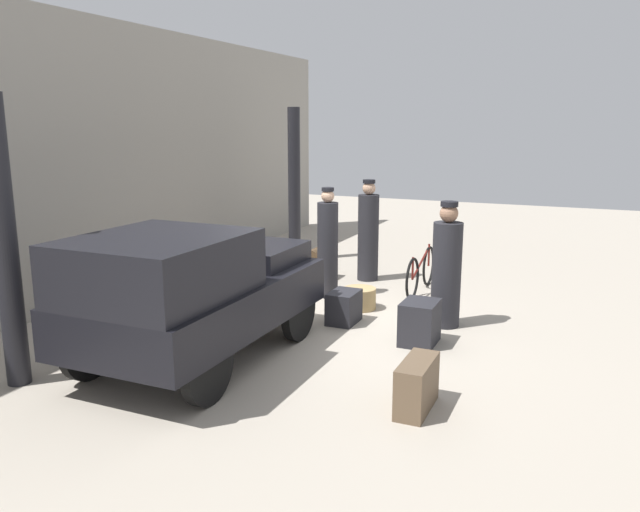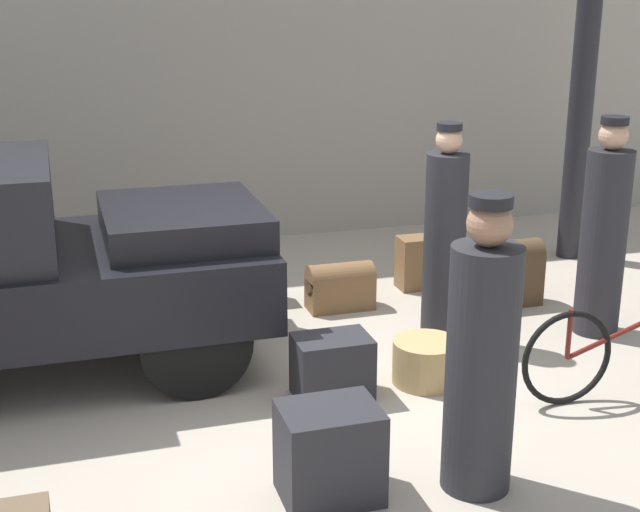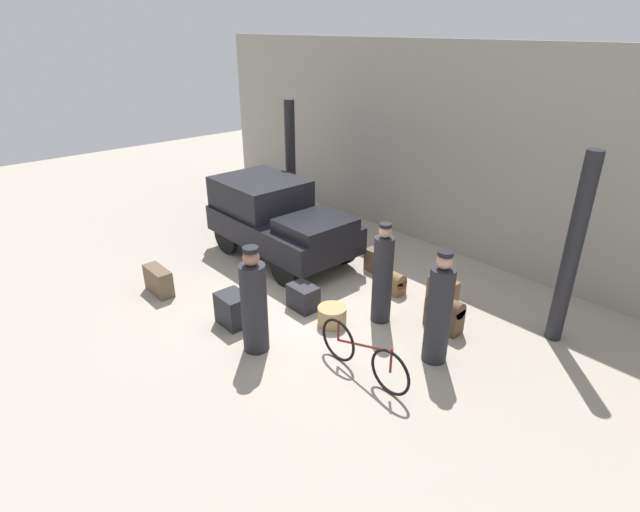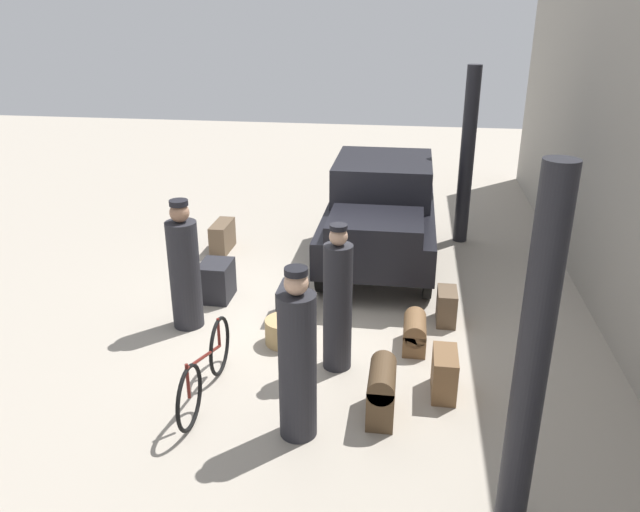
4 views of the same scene
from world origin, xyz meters
TOP-DOWN VIEW (x-y plane):
  - ground_plane at (0.00, 0.00)m, footprint 30.00×30.00m
  - station_building_facade at (0.00, 4.08)m, footprint 16.00×0.15m
  - canopy_pillar_left at (-3.29, 2.32)m, footprint 0.25×0.25m
  - canopy_pillar_right at (3.68, 2.32)m, footprint 0.25×0.25m
  - truck at (-2.00, 0.89)m, footprint 3.43×1.76m
  - bicycle at (2.24, -0.77)m, footprint 1.76×0.04m
  - wicker_basket at (0.92, -0.16)m, footprint 0.50×0.50m
  - porter_carrying_trunk at (0.63, -1.56)m, footprint 0.41×0.41m
  - porter_with_bicycle at (2.71, 0.35)m, footprint 0.38×0.38m
  - conductor_in_dark_uniform at (1.38, 0.58)m, footprint 0.34×0.34m
  - trunk_wicker_pale at (1.78, 1.84)m, footprint 0.55×0.27m
  - suitcase_small_leather at (0.03, 1.94)m, footprint 0.48×0.26m
  - trunk_large_brown at (-2.14, -1.90)m, footprint 0.73×0.28m
  - trunk_umber_medium at (-0.23, -1.42)m, footprint 0.57×0.44m
  - suitcase_black_upright at (0.79, 1.51)m, footprint 0.60×0.29m
  - suitcase_tan_flat at (0.17, -0.19)m, footprint 0.54×0.38m
  - trunk_barrel_dark at (2.29, 1.17)m, footprint 0.64×0.29m

SIDE VIEW (x-z plane):
  - ground_plane at x=0.00m, z-range 0.00..0.00m
  - wicker_basket at x=0.92m, z-range 0.00..0.33m
  - suitcase_black_upright at x=0.79m, z-range 0.00..0.44m
  - suitcase_tan_flat at x=0.17m, z-range 0.00..0.46m
  - suitcase_small_leather at x=0.03m, z-range 0.00..0.48m
  - trunk_wicker_pale at x=1.78m, z-range 0.00..0.51m
  - trunk_large_brown at x=-2.14m, z-range 0.00..0.52m
  - trunk_umber_medium at x=-0.23m, z-range 0.00..0.57m
  - trunk_barrel_dark at x=2.29m, z-range 0.02..0.63m
  - bicycle at x=2.24m, z-range -0.01..0.74m
  - porter_carrying_trunk at x=0.63m, z-range -0.08..1.71m
  - conductor_in_dark_uniform at x=1.38m, z-range -0.07..1.75m
  - porter_with_bicycle at x=2.71m, z-range -0.07..1.77m
  - truck at x=-2.00m, z-range 0.09..1.75m
  - canopy_pillar_left at x=-3.29m, z-range 0.00..3.16m
  - canopy_pillar_right at x=3.68m, z-range 0.00..3.16m
  - station_building_facade at x=0.00m, z-range 0.00..4.50m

